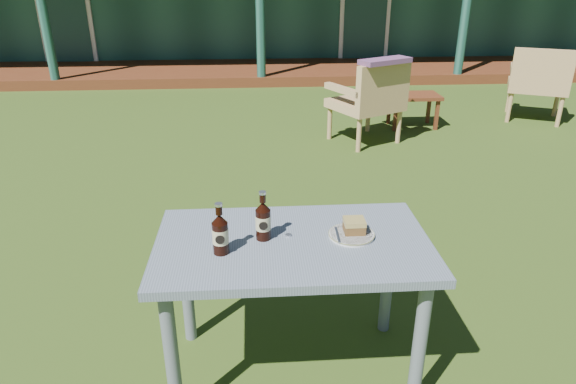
{
  "coord_description": "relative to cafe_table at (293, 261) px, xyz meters",
  "views": [
    {
      "loc": [
        -0.16,
        -3.55,
        1.82
      ],
      "look_at": [
        0.0,
        -1.3,
        0.82
      ],
      "focal_mm": 32.0,
      "sensor_mm": 36.0,
      "label": 1
    }
  ],
  "objects": [
    {
      "name": "cake_slice",
      "position": [
        0.28,
        0.04,
        0.15
      ],
      "size": [
        0.09,
        0.09,
        0.06
      ],
      "color": "#4F3619",
      "rests_on": "plate"
    },
    {
      "name": "armchair_left",
      "position": [
        1.12,
        3.42,
        -0.11
      ],
      "size": [
        0.88,
        0.86,
        0.9
      ],
      "color": "tan",
      "rests_on": "ground"
    },
    {
      "name": "armchair_right",
      "position": [
        3.37,
        4.15,
        -0.11
      ],
      "size": [
        0.88,
        0.86,
        0.91
      ],
      "color": "tan",
      "rests_on": "ground"
    },
    {
      "name": "cola_bottle_far",
      "position": [
        -0.31,
        -0.08,
        0.19
      ],
      "size": [
        0.07,
        0.07,
        0.23
      ],
      "color": "black",
      "rests_on": "cafe_table"
    },
    {
      "name": "floral_throw",
      "position": [
        1.2,
        3.26,
        0.31
      ],
      "size": [
        0.59,
        0.44,
        0.05
      ],
      "primitive_type": "cube",
      "rotation": [
        0.0,
        0.0,
        3.63
      ],
      "color": "#643C63",
      "rests_on": "armchair_left"
    },
    {
      "name": "cafe_table",
      "position": [
        0.0,
        0.0,
        0.0
      ],
      "size": [
        1.2,
        0.7,
        0.72
      ],
      "color": "slate",
      "rests_on": "ground"
    },
    {
      "name": "side_table",
      "position": [
        1.78,
        4.0,
        -0.28
      ],
      "size": [
        0.6,
        0.4,
        0.4
      ],
      "color": "#542814",
      "rests_on": "ground"
    },
    {
      "name": "plate",
      "position": [
        0.26,
        0.02,
        0.11
      ],
      "size": [
        0.2,
        0.2,
        0.01
      ],
      "color": "silver",
      "rests_on": "cafe_table"
    },
    {
      "name": "bottle_cap",
      "position": [
        -0.02,
        0.04,
        0.11
      ],
      "size": [
        0.03,
        0.03,
        0.01
      ],
      "primitive_type": "cylinder",
      "color": "silver",
      "rests_on": "cafe_table"
    },
    {
      "name": "fork",
      "position": [
        0.2,
        0.01,
        0.12
      ],
      "size": [
        0.02,
        0.14,
        0.0
      ],
      "primitive_type": "cube",
      "rotation": [
        0.0,
        0.0,
        -0.03
      ],
      "color": "silver",
      "rests_on": "plate"
    },
    {
      "name": "cola_bottle_near",
      "position": [
        -0.13,
        0.03,
        0.19
      ],
      "size": [
        0.07,
        0.07,
        0.23
      ],
      "color": "black",
      "rests_on": "cafe_table"
    },
    {
      "name": "ground",
      "position": [
        0.0,
        1.6,
        -0.62
      ],
      "size": [
        80.0,
        80.0,
        0.0
      ],
      "primitive_type": "plane",
      "color": "#334916"
    }
  ]
}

